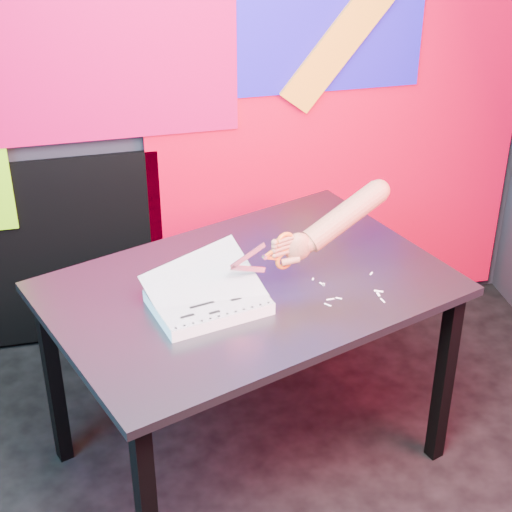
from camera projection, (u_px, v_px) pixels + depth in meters
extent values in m
cube|color=#222128|center=(175.00, 28.00, 3.22)|extent=(3.00, 0.01, 2.70)
cube|color=red|center=(336.00, 140.00, 3.57)|extent=(1.60, 0.02, 1.60)
cube|color=#BD0442|center=(109.00, 36.00, 3.13)|extent=(0.95, 0.02, 0.80)
cube|color=black|center=(5.00, 259.00, 3.51)|extent=(1.30, 0.02, 0.85)
cube|color=black|center=(54.00, 380.00, 2.98)|extent=(0.06, 0.06, 0.72)
cube|color=black|center=(444.00, 378.00, 2.99)|extent=(0.06, 0.06, 0.72)
cube|color=black|center=(320.00, 284.00, 3.52)|extent=(0.06, 0.06, 0.72)
cube|color=#24252B|center=(249.00, 289.00, 2.80)|extent=(1.49, 1.24, 0.03)
cube|color=silver|center=(208.00, 302.00, 2.67)|extent=(0.39, 0.32, 0.04)
cube|color=silver|center=(208.00, 296.00, 2.66)|extent=(0.39, 0.32, 0.00)
cube|color=silver|center=(208.00, 295.00, 2.65)|extent=(0.39, 0.31, 0.10)
cube|color=silver|center=(204.00, 286.00, 2.65)|extent=(0.40, 0.29, 0.18)
cylinder|color=black|center=(176.00, 328.00, 2.51)|extent=(0.01, 0.01, 0.00)
cylinder|color=black|center=(184.00, 326.00, 2.52)|extent=(0.01, 0.01, 0.00)
cylinder|color=black|center=(193.00, 323.00, 2.53)|extent=(0.01, 0.01, 0.00)
cylinder|color=black|center=(202.00, 321.00, 2.54)|extent=(0.01, 0.01, 0.00)
cylinder|color=black|center=(210.00, 318.00, 2.55)|extent=(0.01, 0.01, 0.00)
cylinder|color=black|center=(219.00, 316.00, 2.56)|extent=(0.01, 0.01, 0.00)
cylinder|color=black|center=(227.00, 314.00, 2.57)|extent=(0.01, 0.01, 0.00)
cylinder|color=black|center=(236.00, 311.00, 2.58)|extent=(0.01, 0.01, 0.00)
cylinder|color=black|center=(244.00, 309.00, 2.59)|extent=(0.01, 0.01, 0.00)
cylinder|color=black|center=(252.00, 307.00, 2.60)|extent=(0.01, 0.01, 0.00)
cylinder|color=black|center=(260.00, 305.00, 2.62)|extent=(0.01, 0.01, 0.00)
cylinder|color=black|center=(268.00, 302.00, 2.63)|extent=(0.01, 0.01, 0.00)
cylinder|color=black|center=(149.00, 290.00, 2.69)|extent=(0.01, 0.01, 0.00)
cylinder|color=black|center=(157.00, 288.00, 2.70)|extent=(0.01, 0.01, 0.00)
cylinder|color=black|center=(166.00, 286.00, 2.71)|extent=(0.01, 0.01, 0.00)
cylinder|color=black|center=(174.00, 284.00, 2.72)|extent=(0.01, 0.01, 0.00)
cylinder|color=black|center=(182.00, 282.00, 2.73)|extent=(0.01, 0.01, 0.00)
cylinder|color=black|center=(190.00, 280.00, 2.74)|extent=(0.01, 0.01, 0.00)
cylinder|color=black|center=(198.00, 278.00, 2.75)|extent=(0.01, 0.01, 0.00)
cylinder|color=black|center=(206.00, 276.00, 2.76)|extent=(0.01, 0.01, 0.00)
cylinder|color=black|center=(214.00, 274.00, 2.77)|extent=(0.01, 0.01, 0.00)
cylinder|color=black|center=(222.00, 272.00, 2.78)|extent=(0.01, 0.01, 0.00)
cylinder|color=black|center=(229.00, 270.00, 2.79)|extent=(0.01, 0.01, 0.00)
cylinder|color=black|center=(237.00, 268.00, 2.80)|extent=(0.01, 0.01, 0.00)
cube|color=black|center=(179.00, 295.00, 2.66)|extent=(0.06, 0.03, 0.00)
cube|color=black|center=(210.00, 290.00, 2.68)|extent=(0.05, 0.02, 0.00)
cube|color=black|center=(202.00, 305.00, 2.61)|extent=(0.08, 0.03, 0.00)
cube|color=black|center=(236.00, 299.00, 2.64)|extent=(0.04, 0.02, 0.00)
cube|color=black|center=(187.00, 316.00, 2.56)|extent=(0.05, 0.02, 0.00)
cube|color=black|center=(212.00, 281.00, 2.73)|extent=(0.06, 0.02, 0.00)
cube|color=black|center=(214.00, 312.00, 2.58)|extent=(0.04, 0.02, 0.00)
cube|color=#B1B1B1|center=(248.00, 256.00, 2.63)|extent=(0.12, 0.04, 0.06)
cube|color=#B1B1B1|center=(248.00, 269.00, 2.66)|extent=(0.12, 0.04, 0.06)
cylinder|color=#B1B1B1|center=(265.00, 257.00, 2.67)|extent=(0.02, 0.02, 0.01)
cube|color=#CD5118|center=(271.00, 258.00, 2.69)|extent=(0.05, 0.02, 0.03)
cube|color=#CD5118|center=(271.00, 253.00, 2.68)|extent=(0.05, 0.02, 0.03)
torus|color=#CD5118|center=(285.00, 242.00, 2.69)|extent=(0.07, 0.04, 0.07)
torus|color=#CD5118|center=(285.00, 260.00, 2.72)|extent=(0.07, 0.04, 0.07)
ellipsoid|color=#B5604B|center=(298.00, 247.00, 2.73)|extent=(0.09, 0.06, 0.10)
cylinder|color=#B5604B|center=(285.00, 252.00, 2.71)|extent=(0.08, 0.04, 0.02)
cylinder|color=#B5604B|center=(285.00, 247.00, 2.70)|extent=(0.07, 0.04, 0.02)
cylinder|color=#B5604B|center=(285.00, 243.00, 2.69)|extent=(0.06, 0.04, 0.02)
cylinder|color=#B5604B|center=(285.00, 239.00, 2.68)|extent=(0.06, 0.04, 0.02)
cylinder|color=#B5604B|center=(290.00, 261.00, 2.72)|extent=(0.06, 0.03, 0.03)
cylinder|color=#B5604B|center=(310.00, 242.00, 2.74)|extent=(0.07, 0.08, 0.07)
cylinder|color=#B5604B|center=(345.00, 216.00, 2.78)|extent=(0.31, 0.17, 0.19)
sphere|color=#B5604B|center=(379.00, 191.00, 2.81)|extent=(0.07, 0.07, 0.07)
cube|color=white|center=(328.00, 305.00, 2.69)|extent=(0.02, 0.02, 0.00)
cube|color=white|center=(322.00, 284.00, 2.79)|extent=(0.01, 0.03, 0.00)
cube|color=white|center=(339.00, 298.00, 2.72)|extent=(0.02, 0.02, 0.00)
cube|color=white|center=(313.00, 279.00, 2.82)|extent=(0.01, 0.01, 0.00)
cube|color=white|center=(324.00, 284.00, 2.79)|extent=(0.01, 0.02, 0.00)
cube|color=white|center=(379.00, 291.00, 2.76)|extent=(0.03, 0.02, 0.00)
cube|color=white|center=(378.00, 294.00, 2.74)|extent=(0.01, 0.02, 0.00)
cube|color=white|center=(371.00, 273.00, 2.85)|extent=(0.02, 0.02, 0.00)
cube|color=white|center=(330.00, 299.00, 2.72)|extent=(0.03, 0.01, 0.00)
cube|color=white|center=(383.00, 300.00, 2.71)|extent=(0.01, 0.03, 0.00)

